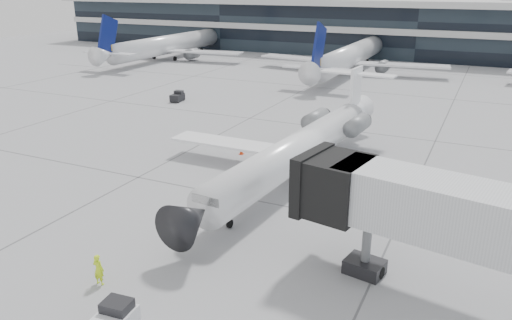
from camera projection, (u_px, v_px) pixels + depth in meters
The scene contains 8 objects.
ground at pixel (252, 200), 35.24m from camera, with size 220.00×220.00×0.00m, color #939396.
terminal at pixel (425, 31), 103.25m from camera, with size 170.00×22.00×10.00m, color black.
bg_jet_left at pixel (170, 58), 100.21m from camera, with size 32.00×40.00×9.60m, color white, non-canonical shape.
bg_jet_center at pixel (350, 72), 85.22m from camera, with size 32.00×40.00×9.60m, color white, non-canonical shape.
regional_jet at pixel (301, 147), 38.85m from camera, with size 23.95×29.93×6.91m.
ramp_worker at pixel (99, 269), 25.15m from camera, with size 0.62×0.40×1.69m, color #D2FF1A.
traffic_cone at pixel (241, 151), 44.48m from camera, with size 0.47×0.47×0.58m.
far_tug at pixel (178, 97), 64.16m from camera, with size 1.47×2.20×1.32m.
Camera 1 is at (14.12, -28.97, 14.53)m, focal length 35.00 mm.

